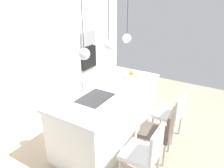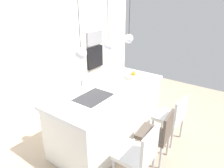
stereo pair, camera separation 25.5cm
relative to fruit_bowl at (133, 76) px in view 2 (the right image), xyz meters
The scene contains 14 objects.
floor 1.19m from the fruit_bowl, behind, with size 6.60×6.60×0.00m, color tan.
back_wall 1.87m from the fruit_bowl, 110.63° to the left, with size 6.00×0.10×2.60m, color silver.
kitchen_island 0.83m from the fruit_bowl, behind, with size 2.16×0.97×0.96m.
sink_basin 1.04m from the fruit_bowl, behind, with size 0.56×0.40×0.02m, color #2D2D30.
faucet 1.08m from the fruit_bowl, 164.12° to the left, with size 0.02×0.17×0.22m.
fruit_bowl is the anchor object (origin of this frame).
microwave 1.91m from the fruit_bowl, 62.37° to the left, with size 0.54×0.08×0.34m, color #9E9EA3.
oven 1.88m from the fruit_bowl, 62.37° to the left, with size 0.56×0.08×0.56m, color black.
chair_near 1.58m from the fruit_bowl, 145.62° to the right, with size 0.45×0.46×0.90m.
chair_middle 1.20m from the fruit_bowl, 128.43° to the right, with size 0.44×0.49×0.85m.
chair_far 0.99m from the fruit_bowl, 95.76° to the right, with size 0.47×0.47×0.84m.
pendant_light_left 1.43m from the fruit_bowl, behind, with size 0.16×0.16×0.76m.
pendant_light_center 0.95m from the fruit_bowl, behind, with size 0.16×0.16×0.76m.
pendant_light_right 0.70m from the fruit_bowl, 125.41° to the left, with size 0.16×0.16×0.76m.
Camera 2 is at (-2.54, -1.91, 2.41)m, focal length 34.02 mm.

